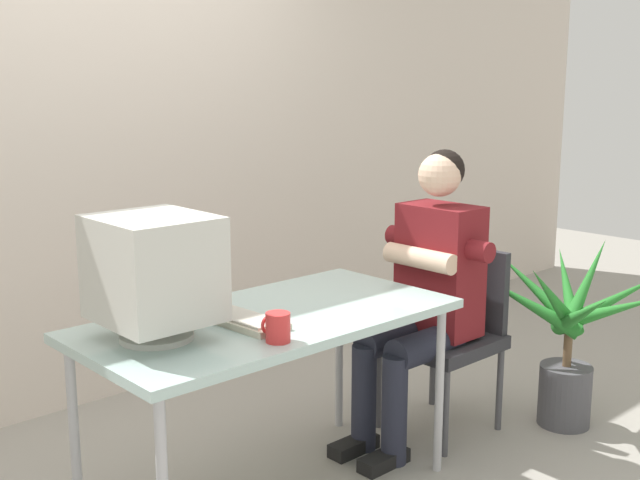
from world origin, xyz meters
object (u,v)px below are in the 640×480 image
at_px(keyboard, 232,317).
at_px(potted_plant, 569,337).
at_px(desk, 269,328).
at_px(office_chair, 449,327).
at_px(crt_monitor, 155,270).
at_px(person_seated, 425,288).
at_px(desk_mug, 277,327).

xyz_separation_m(keyboard, potted_plant, (1.60, -0.45, -0.33)).
xyz_separation_m(desk, office_chair, (1.04, -0.04, -0.21)).
bearing_deg(keyboard, potted_plant, -15.84).
relative_size(crt_monitor, person_seated, 0.32).
bearing_deg(crt_monitor, keyboard, -0.28).
bearing_deg(person_seated, crt_monitor, 176.64).
bearing_deg(crt_monitor, person_seated, -3.36).
bearing_deg(desk, person_seated, -2.65).
bearing_deg(desk_mug, keyboard, 84.93).
bearing_deg(desk, keyboard, 166.17).
bearing_deg(crt_monitor, office_chair, -2.95).
height_order(crt_monitor, office_chair, crt_monitor).
height_order(office_chair, desk_mug, desk_mug).
bearing_deg(person_seated, keyboard, 175.70).
distance_m(office_chair, potted_plant, 0.56).
distance_m(crt_monitor, keyboard, 0.38).
relative_size(keyboard, office_chair, 0.58).
distance_m(keyboard, desk_mug, 0.30).
xyz_separation_m(person_seated, potted_plant, (0.59, -0.38, -0.27)).
distance_m(desk, potted_plant, 1.53).
bearing_deg(desk_mug, person_seated, 12.00).
height_order(desk, keyboard, keyboard).
bearing_deg(crt_monitor, potted_plant, -13.43).
bearing_deg(keyboard, office_chair, -3.64).
bearing_deg(office_chair, potted_plant, -42.59).
relative_size(keyboard, potted_plant, 0.55).
bearing_deg(keyboard, desk_mug, -95.07).
distance_m(desk, desk_mug, 0.33).
relative_size(desk, keyboard, 2.92).
bearing_deg(crt_monitor, desk, -4.71).
bearing_deg(potted_plant, person_seated, 147.53).
bearing_deg(desk, office_chair, -2.18).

